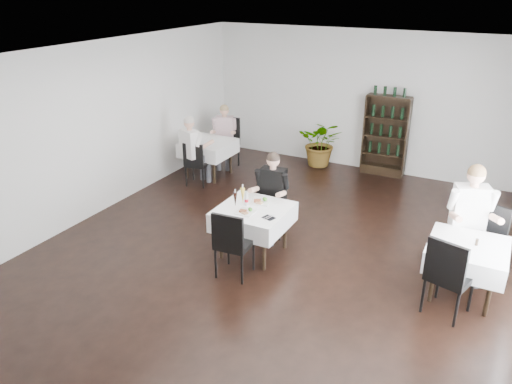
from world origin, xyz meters
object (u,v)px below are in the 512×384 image
main_table (253,217)px  potted_tree (321,143)px  wine_shelf (385,137)px  diner_main (271,190)px

main_table → potted_tree: bearing=96.5°
wine_shelf → main_table: bearing=-101.8°
wine_shelf → potted_tree: (-1.38, -0.11, -0.31)m
wine_shelf → potted_tree: wine_shelf is taller
main_table → potted_tree: (-0.48, 4.20, -0.09)m
wine_shelf → diner_main: bearing=-103.6°
main_table → diner_main: diner_main is taller
potted_tree → diner_main: bearing=-82.3°
wine_shelf → main_table: size_ratio=1.70×
diner_main → wine_shelf: bearing=76.4°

